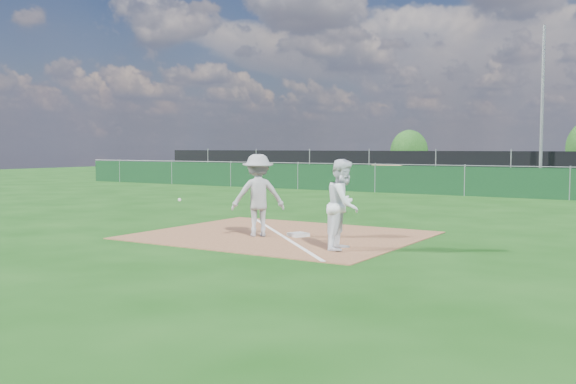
% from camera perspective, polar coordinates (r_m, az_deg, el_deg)
% --- Properties ---
extents(ground, '(90.00, 90.00, 0.00)m').
position_cam_1_polar(ground, '(22.59, 11.76, -1.16)').
color(ground, '#113F0D').
rests_on(ground, ground).
extents(infield_dirt, '(6.00, 5.00, 0.02)m').
position_cam_1_polar(infield_dirt, '(14.54, -0.68, -3.87)').
color(infield_dirt, brown).
rests_on(infield_dirt, ground).
extents(foul_line, '(5.01, 5.01, 0.01)m').
position_cam_1_polar(foul_line, '(14.53, -0.68, -3.81)').
color(foul_line, white).
rests_on(foul_line, infield_dirt).
extents(green_fence, '(44.00, 0.05, 1.20)m').
position_cam_1_polar(green_fence, '(27.28, 15.43, 0.92)').
color(green_fence, black).
rests_on(green_fence, ground).
extents(dirt_mound, '(3.38, 2.60, 1.17)m').
position_cam_1_polar(dirt_mound, '(32.29, 8.69, 1.44)').
color(dirt_mound, '#956F48').
rests_on(dirt_mound, ground).
extents(black_fence, '(46.00, 0.04, 1.80)m').
position_cam_1_polar(black_fence, '(35.01, 19.20, 1.98)').
color(black_fence, black).
rests_on(black_fence, ground).
extents(parking_lot, '(46.00, 9.00, 0.01)m').
position_cam_1_polar(parking_lot, '(39.93, 20.77, 0.88)').
color(parking_lot, black).
rests_on(parking_lot, ground).
extents(light_pole, '(0.16, 0.16, 8.00)m').
position_cam_1_polar(light_pole, '(34.45, 21.65, 7.05)').
color(light_pole, slate).
rests_on(light_pole, ground).
extents(first_base, '(0.49, 0.49, 0.08)m').
position_cam_1_polar(first_base, '(14.29, 0.93, -3.80)').
color(first_base, silver).
rests_on(first_base, infield_dirt).
extents(play_at_first, '(2.73, 1.27, 1.83)m').
position_cam_1_polar(play_at_first, '(14.24, -2.68, -0.30)').
color(play_at_first, '#A7A6A9').
rests_on(play_at_first, infield_dirt).
extents(runner, '(0.81, 0.97, 1.77)m').
position_cam_1_polar(runner, '(12.49, 4.95, -1.13)').
color(runner, white).
rests_on(runner, ground).
extents(car_left, '(4.44, 2.24, 1.45)m').
position_cam_1_polar(car_left, '(39.94, 13.40, 2.08)').
color(car_left, '#B0B4B9').
rests_on(car_left, parking_lot).
extents(car_mid, '(4.74, 3.18, 1.48)m').
position_cam_1_polar(car_mid, '(39.00, 20.16, 1.92)').
color(car_mid, black).
rests_on(car_mid, parking_lot).
extents(tree_left, '(2.77, 2.77, 3.29)m').
position_cam_1_polar(tree_left, '(48.44, 10.71, 3.56)').
color(tree_left, '#382316').
rests_on(tree_left, ground).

